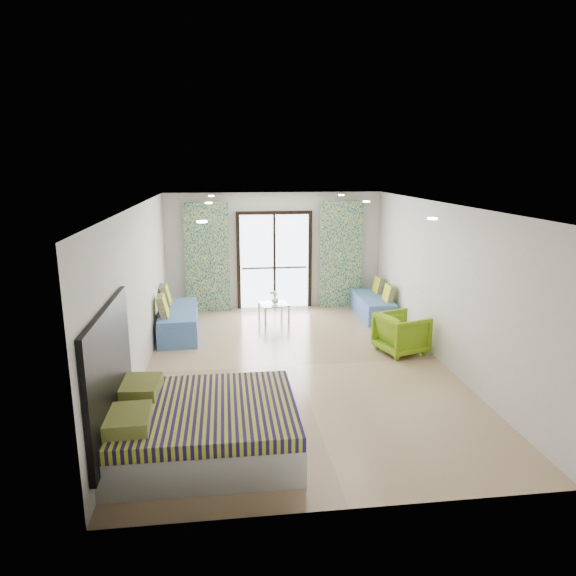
{
  "coord_description": "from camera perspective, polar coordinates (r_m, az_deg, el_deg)",
  "views": [
    {
      "loc": [
        -1.14,
        -8.06,
        3.32
      ],
      "look_at": [
        -0.04,
        0.85,
        1.15
      ],
      "focal_mm": 32.0,
      "sensor_mm": 36.0,
      "label": 1
    }
  ],
  "objects": [
    {
      "name": "downlight_b",
      "position": [
        6.6,
        15.75,
        7.43
      ],
      "size": [
        0.12,
        0.12,
        0.02
      ],
      "primitive_type": "cylinder",
      "color": "#FFE0B2",
      "rests_on": "ceiling"
    },
    {
      "name": "wall_back",
      "position": [
        12.02,
        -1.54,
        4.15
      ],
      "size": [
        5.0,
        0.01,
        2.7
      ],
      "primitive_type": null,
      "color": "silver",
      "rests_on": "ground"
    },
    {
      "name": "curtain_left",
      "position": [
        11.82,
        -8.96,
        3.33
      ],
      "size": [
        1.0,
        0.1,
        2.5
      ],
      "primitive_type": "cube",
      "color": "beige",
      "rests_on": "floor"
    },
    {
      "name": "floor",
      "position": [
        8.79,
        0.93,
        -8.61
      ],
      "size": [
        5.0,
        7.5,
        0.01
      ],
      "primitive_type": null,
      "color": "#97795A",
      "rests_on": "ground"
    },
    {
      "name": "curtain_right",
      "position": [
        12.11,
        5.88,
        3.67
      ],
      "size": [
        1.0,
        0.1,
        2.5
      ],
      "primitive_type": "cube",
      "color": "beige",
      "rests_on": "floor"
    },
    {
      "name": "wall_right",
      "position": [
        9.06,
        16.82,
        0.44
      ],
      "size": [
        0.01,
        7.5,
        2.7
      ],
      "primitive_type": null,
      "color": "silver",
      "rests_on": "ground"
    },
    {
      "name": "balcony_door",
      "position": [
        12.01,
        -1.52,
        3.7
      ],
      "size": [
        1.76,
        0.08,
        2.28
      ],
      "color": "black",
      "rests_on": "floor"
    },
    {
      "name": "headboard",
      "position": [
        6.14,
        -19.16,
        -8.89
      ],
      "size": [
        0.06,
        2.1,
        1.5
      ],
      "primitive_type": "cube",
      "color": "black",
      "rests_on": "floor"
    },
    {
      "name": "coffee_table",
      "position": [
        11.1,
        -1.6,
        -1.94
      ],
      "size": [
        0.7,
        0.7,
        0.69
      ],
      "rotation": [
        0.0,
        0.0,
        0.19
      ],
      "color": "silver",
      "rests_on": "floor"
    },
    {
      "name": "armchair",
      "position": [
        9.48,
        12.52,
        -4.72
      ],
      "size": [
        0.92,
        0.95,
        0.79
      ],
      "primitive_type": "imported",
      "rotation": [
        0.0,
        0.0,
        1.88
      ],
      "color": "#74A315",
      "rests_on": "floor"
    },
    {
      "name": "bed",
      "position": [
        6.33,
        -9.61,
        -14.99
      ],
      "size": [
        2.18,
        1.78,
        0.75
      ],
      "color": "silver",
      "rests_on": "floor"
    },
    {
      "name": "daybed_left",
      "position": [
        10.49,
        -12.13,
        -3.53
      ],
      "size": [
        0.81,
        1.91,
        0.93
      ],
      "rotation": [
        0.0,
        0.0,
        0.04
      ],
      "color": "#476EAA",
      "rests_on": "floor"
    },
    {
      "name": "downlight_d",
      "position": [
        9.43,
        8.7,
        9.48
      ],
      "size": [
        0.12,
        0.12,
        0.02
      ],
      "primitive_type": "cylinder",
      "color": "#FFE0B2",
      "rests_on": "ceiling"
    },
    {
      "name": "downlight_f",
      "position": [
        11.36,
        5.95,
        10.23
      ],
      "size": [
        0.12,
        0.12,
        0.02
      ],
      "primitive_type": "cylinder",
      "color": "#FFE0B2",
      "rests_on": "ceiling"
    },
    {
      "name": "wall_left",
      "position": [
        8.4,
        -16.17,
        -0.52
      ],
      "size": [
        0.01,
        7.5,
        2.7
      ],
      "primitive_type": null,
      "color": "silver",
      "rests_on": "ground"
    },
    {
      "name": "downlight_c",
      "position": [
        9.08,
        -8.81,
        9.33
      ],
      "size": [
        0.12,
        0.12,
        0.02
      ],
      "primitive_type": "cylinder",
      "color": "#FFE0B2",
      "rests_on": "ceiling"
    },
    {
      "name": "balcony_rail",
      "position": [
        12.08,
        -1.52,
        2.26
      ],
      "size": [
        1.52,
        0.03,
        0.04
      ],
      "primitive_type": "cube",
      "color": "#595451",
      "rests_on": "balcony_door"
    },
    {
      "name": "downlight_a",
      "position": [
        6.1,
        -9.54,
        7.28
      ],
      "size": [
        0.12,
        0.12,
        0.02
      ],
      "primitive_type": "cylinder",
      "color": "#FFE0B2",
      "rests_on": "ceiling"
    },
    {
      "name": "daybed_right",
      "position": [
        11.63,
        9.45,
        -1.91
      ],
      "size": [
        0.64,
        1.63,
        0.81
      ],
      "rotation": [
        0.0,
        0.0,
        -0.0
      ],
      "color": "#476EAA",
      "rests_on": "floor"
    },
    {
      "name": "wall_front",
      "position": [
        4.87,
        7.23,
        -10.38
      ],
      "size": [
        5.0,
        0.01,
        2.7
      ],
      "primitive_type": null,
      "color": "silver",
      "rests_on": "ground"
    },
    {
      "name": "downlight_e",
      "position": [
        11.08,
        -8.53,
        10.07
      ],
      "size": [
        0.12,
        0.12,
        0.02
      ],
      "primitive_type": "cylinder",
      "color": "#FFE0B2",
      "rests_on": "ceiling"
    },
    {
      "name": "switch_plate",
      "position": [
        7.3,
        -17.26,
        -5.18
      ],
      "size": [
        0.02,
        0.1,
        0.1
      ],
      "primitive_type": "cube",
      "color": "silver",
      "rests_on": "wall_left"
    },
    {
      "name": "vase",
      "position": [
        11.09,
        -1.44,
        -1.28
      ],
      "size": [
        0.18,
        0.18,
        0.16
      ],
      "primitive_type": "imported",
      "rotation": [
        0.0,
        0.0,
        -0.08
      ],
      "color": "white",
      "rests_on": "coffee_table"
    },
    {
      "name": "ceiling",
      "position": [
        8.16,
        1.0,
        9.23
      ],
      "size": [
        5.0,
        7.5,
        0.01
      ],
      "primitive_type": null,
      "color": "silver",
      "rests_on": "ground"
    }
  ]
}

